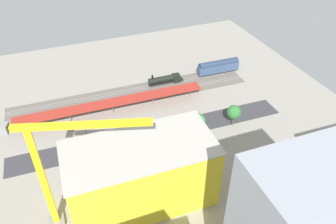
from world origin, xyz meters
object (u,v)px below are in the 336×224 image
at_px(locomotive, 166,80).
at_px(box_truck_0, 100,165).
at_px(platform_canopy_near, 112,103).
at_px(construction_building, 141,175).
at_px(parked_car_0, 190,116).
at_px(street_tree_0, 136,135).
at_px(street_tree_4, 198,121).
at_px(parked_car_3, 136,130).
at_px(parked_car_4, 115,135).
at_px(parked_car_5, 95,140).
at_px(street_tree_3, 151,132).
at_px(tower_crane, 54,167).
at_px(street_tree_2, 174,128).
at_px(traffic_light, 86,130).
at_px(passenger_coach, 218,66).
at_px(street_tree_1, 234,112).
at_px(parked_car_2, 153,124).
at_px(parked_car_1, 173,122).

distance_m(locomotive, box_truck_0, 50.99).
height_order(platform_canopy_near, construction_building, construction_building).
relative_size(parked_car_0, street_tree_0, 0.63).
height_order(platform_canopy_near, box_truck_0, platform_canopy_near).
distance_m(box_truck_0, street_tree_4, 34.10).
height_order(parked_car_3, parked_car_4, parked_car_4).
xyz_separation_m(parked_car_4, construction_building, (-0.89, 27.31, 8.33)).
relative_size(parked_car_3, construction_building, 0.12).
xyz_separation_m(parked_car_5, street_tree_3, (-16.67, 7.57, 3.91)).
distance_m(parked_car_4, tower_crane, 38.36).
height_order(parked_car_3, street_tree_4, street_tree_4).
distance_m(street_tree_2, street_tree_4, 9.01).
bearing_deg(street_tree_0, traffic_light, -32.43).
bearing_deg(parked_car_3, platform_canopy_near, -71.69).
relative_size(parked_car_5, street_tree_2, 0.51).
height_order(parked_car_0, box_truck_0, box_truck_0).
xyz_separation_m(parked_car_0, street_tree_4, (0.67, 7.77, 3.92)).
height_order(passenger_coach, street_tree_1, street_tree_1).
bearing_deg(street_tree_0, parked_car_2, -135.67).
height_order(passenger_coach, box_truck_0, passenger_coach).
bearing_deg(construction_building, street_tree_3, -113.80).
xyz_separation_m(parked_car_3, street_tree_4, (-19.25, 7.47, 4.02)).
relative_size(parked_car_2, parked_car_5, 1.12).
relative_size(construction_building, street_tree_4, 4.99).
distance_m(passenger_coach, tower_crane, 88.77).
bearing_deg(parked_car_1, locomotive, -105.40).
bearing_deg(locomotive, box_truck_0, 46.86).
bearing_deg(tower_crane, box_truck_0, -125.93).
xyz_separation_m(box_truck_0, street_tree_4, (-33.62, -4.77, 3.12)).
relative_size(parked_car_4, tower_crane, 0.14).
xyz_separation_m(parked_car_3, street_tree_0, (1.91, 7.41, 4.51)).
relative_size(parked_car_2, parked_car_3, 1.13).
bearing_deg(passenger_coach, tower_crane, 36.95).
bearing_deg(platform_canopy_near, street_tree_0, 96.93).
height_order(parked_car_1, street_tree_1, street_tree_1).
height_order(parked_car_3, street_tree_1, street_tree_1).
bearing_deg(traffic_light, parked_car_0, 178.20).
bearing_deg(passenger_coach, street_tree_4, 52.34).
xyz_separation_m(passenger_coach, parked_car_5, (57.77, 24.79, -2.35)).
bearing_deg(parked_car_1, construction_building, 53.78).
relative_size(platform_canopy_near, parked_car_5, 15.87).
distance_m(parked_car_1, street_tree_1, 20.81).
xyz_separation_m(passenger_coach, parked_car_1, (30.74, 25.20, -2.37)).
height_order(locomotive, parked_car_2, locomotive).
bearing_deg(tower_crane, parked_car_3, -132.77).
relative_size(parked_car_1, street_tree_4, 0.58).
bearing_deg(parked_car_4, box_truck_0, 59.38).
distance_m(parked_car_3, street_tree_4, 21.03).
bearing_deg(street_tree_2, passenger_coach, -135.61).
height_order(box_truck_0, street_tree_1, street_tree_1).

